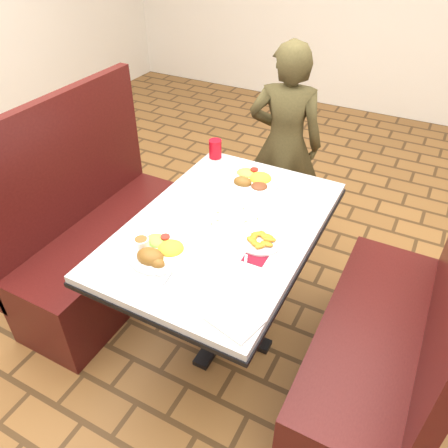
{
  "coord_description": "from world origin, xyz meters",
  "views": [
    {
      "loc": [
        0.74,
        -1.41,
        1.96
      ],
      "look_at": [
        0.0,
        0.0,
        0.75
      ],
      "focal_mm": 35.0,
      "sensor_mm": 36.0,
      "label": 1
    }
  ],
  "objects_px": {
    "booth_bench_right": "(381,349)",
    "plantain_plate": "(260,241)",
    "near_dinner_plate": "(158,249)",
    "booth_bench_left": "(103,243)",
    "far_dinner_plate": "(253,178)",
    "dining_table": "(224,240)",
    "diner_person": "(285,145)",
    "red_tumbler": "(215,149)"
  },
  "relations": [
    {
      "from": "booth_bench_right",
      "to": "plantain_plate",
      "type": "height_order",
      "value": "booth_bench_right"
    },
    {
      "from": "near_dinner_plate",
      "to": "plantain_plate",
      "type": "distance_m",
      "value": 0.44
    },
    {
      "from": "booth_bench_left",
      "to": "far_dinner_plate",
      "type": "relative_size",
      "value": 4.2
    },
    {
      "from": "booth_bench_left",
      "to": "far_dinner_plate",
      "type": "xyz_separation_m",
      "value": [
        0.76,
        0.39,
        0.45
      ]
    },
    {
      "from": "dining_table",
      "to": "booth_bench_left",
      "type": "bearing_deg",
      "value": 180.0
    },
    {
      "from": "booth_bench_left",
      "to": "booth_bench_right",
      "type": "distance_m",
      "value": 1.6
    },
    {
      "from": "far_dinner_plate",
      "to": "diner_person",
      "type": "bearing_deg",
      "value": 96.13
    },
    {
      "from": "dining_table",
      "to": "red_tumbler",
      "type": "bearing_deg",
      "value": 122.28
    },
    {
      "from": "booth_bench_right",
      "to": "diner_person",
      "type": "relative_size",
      "value": 0.91
    },
    {
      "from": "diner_person",
      "to": "red_tumbler",
      "type": "height_order",
      "value": "diner_person"
    },
    {
      "from": "booth_bench_left",
      "to": "plantain_plate",
      "type": "relative_size",
      "value": 6.45
    },
    {
      "from": "dining_table",
      "to": "near_dinner_plate",
      "type": "height_order",
      "value": "near_dinner_plate"
    },
    {
      "from": "diner_person",
      "to": "near_dinner_plate",
      "type": "distance_m",
      "value": 1.37
    },
    {
      "from": "near_dinner_plate",
      "to": "booth_bench_right",
      "type": "bearing_deg",
      "value": 18.45
    },
    {
      "from": "dining_table",
      "to": "plantain_plate",
      "type": "xyz_separation_m",
      "value": [
        0.2,
        -0.05,
        0.11
      ]
    },
    {
      "from": "booth_bench_left",
      "to": "diner_person",
      "type": "xyz_separation_m",
      "value": [
        0.69,
        1.05,
        0.33
      ]
    },
    {
      "from": "dining_table",
      "to": "red_tumbler",
      "type": "xyz_separation_m",
      "value": [
        -0.34,
        0.54,
        0.15
      ]
    },
    {
      "from": "booth_bench_left",
      "to": "red_tumbler",
      "type": "distance_m",
      "value": 0.85
    },
    {
      "from": "dining_table",
      "to": "plantain_plate",
      "type": "height_order",
      "value": "plantain_plate"
    },
    {
      "from": "far_dinner_plate",
      "to": "red_tumbler",
      "type": "xyz_separation_m",
      "value": [
        -0.3,
        0.15,
        0.03
      ]
    },
    {
      "from": "far_dinner_plate",
      "to": "near_dinner_plate",
      "type": "bearing_deg",
      "value": -98.64
    },
    {
      "from": "booth_bench_right",
      "to": "red_tumbler",
      "type": "distance_m",
      "value": 1.35
    },
    {
      "from": "diner_person",
      "to": "near_dinner_plate",
      "type": "bearing_deg",
      "value": 75.14
    },
    {
      "from": "diner_person",
      "to": "far_dinner_plate",
      "type": "bearing_deg",
      "value": 82.8
    },
    {
      "from": "booth_bench_left",
      "to": "red_tumbler",
      "type": "height_order",
      "value": "booth_bench_left"
    },
    {
      "from": "diner_person",
      "to": "plantain_plate",
      "type": "height_order",
      "value": "diner_person"
    },
    {
      "from": "plantain_plate",
      "to": "red_tumbler",
      "type": "xyz_separation_m",
      "value": [
        -0.54,
        0.59,
        0.04
      ]
    },
    {
      "from": "booth_bench_right",
      "to": "near_dinner_plate",
      "type": "relative_size",
      "value": 4.4
    },
    {
      "from": "booth_bench_left",
      "to": "near_dinner_plate",
      "type": "relative_size",
      "value": 4.4
    },
    {
      "from": "plantain_plate",
      "to": "far_dinner_plate",
      "type": "bearing_deg",
      "value": 118.72
    },
    {
      "from": "near_dinner_plate",
      "to": "far_dinner_plate",
      "type": "height_order",
      "value": "near_dinner_plate"
    },
    {
      "from": "booth_bench_left",
      "to": "far_dinner_plate",
      "type": "bearing_deg",
      "value": 27.06
    },
    {
      "from": "booth_bench_right",
      "to": "far_dinner_plate",
      "type": "bearing_deg",
      "value": 155.01
    },
    {
      "from": "diner_person",
      "to": "dining_table",
      "type": "bearing_deg",
      "value": 82.51
    },
    {
      "from": "plantain_plate",
      "to": "red_tumbler",
      "type": "distance_m",
      "value": 0.8
    },
    {
      "from": "near_dinner_plate",
      "to": "red_tumbler",
      "type": "distance_m",
      "value": 0.88
    },
    {
      "from": "booth_bench_left",
      "to": "booth_bench_right",
      "type": "xyz_separation_m",
      "value": [
        1.6,
        0.0,
        0.0
      ]
    },
    {
      "from": "near_dinner_plate",
      "to": "far_dinner_plate",
      "type": "distance_m",
      "value": 0.71
    },
    {
      "from": "dining_table",
      "to": "near_dinner_plate",
      "type": "relative_size",
      "value": 4.44
    },
    {
      "from": "dining_table",
      "to": "far_dinner_plate",
      "type": "relative_size",
      "value": 4.24
    },
    {
      "from": "booth_bench_right",
      "to": "far_dinner_plate",
      "type": "xyz_separation_m",
      "value": [
        -0.83,
        0.39,
        0.45
      ]
    },
    {
      "from": "dining_table",
      "to": "near_dinner_plate",
      "type": "distance_m",
      "value": 0.37
    }
  ]
}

